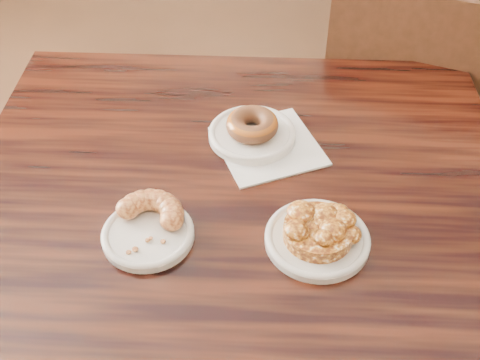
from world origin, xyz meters
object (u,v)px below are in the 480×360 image
(chair_far, at_px, (405,122))
(apple_fritter, at_px, (319,229))
(glazed_donut, at_px, (252,125))
(cruller_fragment, at_px, (146,225))
(cafe_table, at_px, (237,340))

(chair_far, xyz_separation_m, apple_fritter, (-0.09, -0.75, 0.33))
(glazed_donut, distance_m, cruller_fragment, 0.29)
(apple_fritter, bearing_deg, chair_far, 83.20)
(chair_far, relative_size, apple_fritter, 6.26)
(apple_fritter, relative_size, cruller_fragment, 1.18)
(chair_far, bearing_deg, glazed_donut, 68.26)
(glazed_donut, distance_m, apple_fritter, 0.26)
(glazed_donut, height_order, cruller_fragment, glazed_donut)
(cafe_table, xyz_separation_m, glazed_donut, (-0.03, 0.19, 0.41))
(chair_far, bearing_deg, apple_fritter, 86.87)
(chair_far, bearing_deg, cafe_table, 76.60)
(chair_far, distance_m, glazed_donut, 0.69)
(glazed_donut, bearing_deg, apple_fritter, -49.93)
(apple_fritter, bearing_deg, cafe_table, 173.64)
(chair_far, relative_size, cruller_fragment, 7.36)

